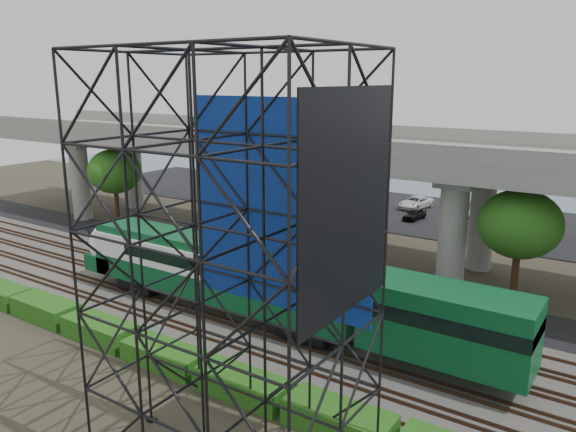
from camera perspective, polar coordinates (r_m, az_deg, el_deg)
The scene contains 13 objects.
ground at distance 33.36m, azimuth -8.23°, elevation -11.30°, with size 140.00×140.00×0.00m, color #474233.
ballast_bed at distance 34.68m, azimuth -6.00°, elevation -10.04°, with size 90.00×12.00×0.20m, color slate.
service_road at distance 41.09m, azimuth 1.62°, elevation -6.17°, with size 90.00×5.00×0.08m, color black.
parking_lot at distance 61.48m, azimuth 13.37°, elevation 0.23°, with size 90.00×18.00×0.08m, color black.
harbor_water at distance 82.09m, azimuth 18.82°, elevation 3.21°, with size 140.00×40.00×0.03m, color #446171.
rail_tracks at distance 34.61m, azimuth -6.01°, elevation -9.76°, with size 90.00×9.52×0.16m.
commuter_train at distance 32.87m, azimuth -4.34°, elevation -6.14°, with size 29.30×3.06×4.30m.
overpass at distance 44.07m, azimuth 4.84°, elevation 6.12°, with size 80.00×12.00×12.40m.
scaffold_tower at distance 19.75m, azimuth -5.92°, elevation -5.80°, with size 9.36×6.36×15.00m.
hedge_strip at distance 29.74m, azimuth -12.46°, elevation -13.58°, with size 34.60×1.80×1.20m.
trees at distance 46.69m, azimuth 0.52°, elevation 3.31°, with size 40.94×16.94×7.69m.
suv at distance 50.62m, azimuth -14.06°, elevation -1.80°, with size 2.44×5.29×1.47m, color black.
parked_cars at distance 60.71m, azimuth 14.08°, elevation 0.64°, with size 37.46×9.62×1.31m.
Camera 1 is at (20.50, -22.23, 14.08)m, focal length 35.00 mm.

